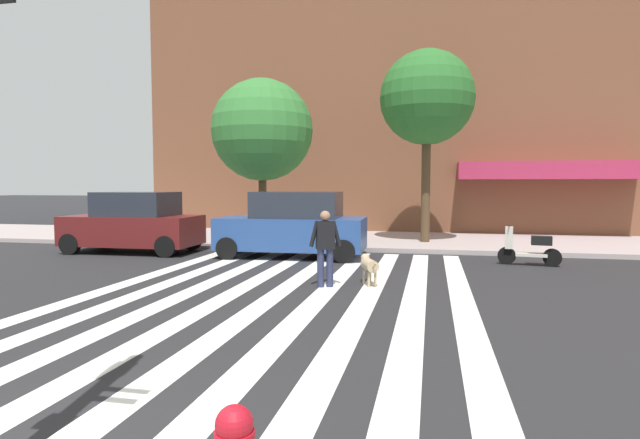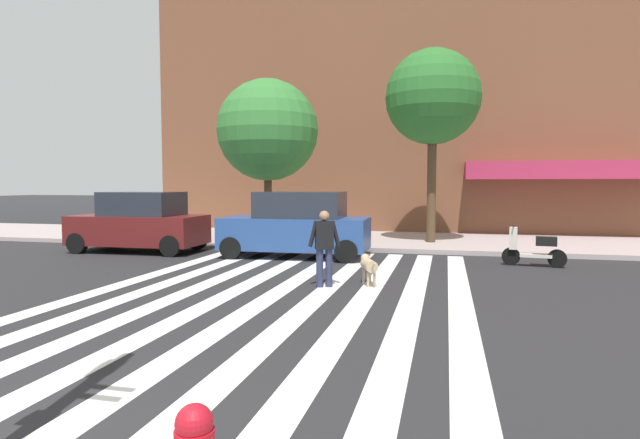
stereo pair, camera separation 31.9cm
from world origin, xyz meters
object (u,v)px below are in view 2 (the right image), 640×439
street_tree_middle (433,98)px  parked_car_near_curb (140,223)px  parked_car_behind_first (297,226)px  dog_on_leash (368,265)px  parked_scooter (534,249)px  street_tree_nearest (268,131)px  pedestrian_dog_walker (324,244)px

street_tree_middle → parked_car_near_curb: bearing=-157.8°
parked_car_behind_first → dog_on_leash: (2.75, -3.84, -0.52)m
dog_on_leash → street_tree_middle: bearing=81.7°
parked_scooter → street_tree_nearest: size_ratio=0.28×
parked_car_near_curb → dog_on_leash: bearing=-25.4°
parked_car_near_curb → parked_car_behind_first: (5.34, 0.00, 0.02)m
parked_car_near_curb → street_tree_middle: street_tree_middle is taller
parked_car_near_curb → parked_scooter: parked_car_near_curb is taller
parked_car_behind_first → pedestrian_dog_walker: bearing=-66.4°
parked_scooter → pedestrian_dog_walker: 6.32m
parked_scooter → parked_car_behind_first: bearing=178.4°
parked_car_near_curb → street_tree_middle: 10.82m
pedestrian_dog_walker → dog_on_leash: bearing=25.5°
parked_car_behind_first → street_tree_nearest: 4.53m
street_tree_middle → street_tree_nearest: bearing=-169.3°
street_tree_middle → pedestrian_dog_walker: 9.31m
parked_scooter → street_tree_nearest: street_tree_nearest is taller
parked_car_behind_first → dog_on_leash: size_ratio=4.67×
parked_car_near_curb → street_tree_nearest: street_tree_nearest is taller
parked_car_behind_first → pedestrian_dog_walker: (1.87, -4.26, -0.03)m
pedestrian_dog_walker → street_tree_middle: bearing=76.0°
street_tree_middle → pedestrian_dog_walker: street_tree_middle is taller
parked_car_near_curb → parked_scooter: bearing=-0.9°
dog_on_leash → pedestrian_dog_walker: bearing=-154.5°
parked_scooter → street_tree_middle: 6.78m
street_tree_middle → pedestrian_dog_walker: size_ratio=4.12×
parked_car_near_curb → street_tree_middle: bearing=22.2°
parked_car_near_curb → parked_car_behind_first: 5.34m
parked_car_behind_first → street_tree_middle: bearing=44.2°
street_tree_nearest → parked_car_near_curb: bearing=-142.5°
parked_car_near_curb → street_tree_nearest: bearing=37.5°
street_tree_nearest → parked_car_behind_first: bearing=-55.2°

